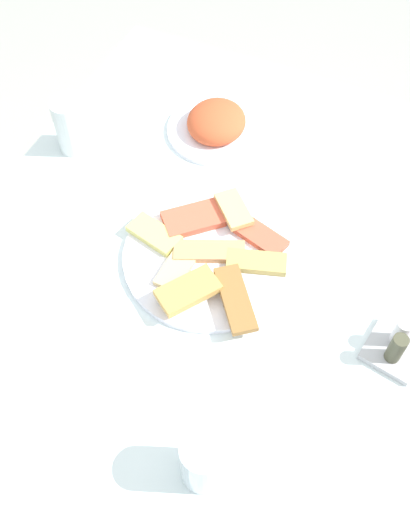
{
  "coord_description": "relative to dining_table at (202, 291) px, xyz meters",
  "views": [
    {
      "loc": [
        0.56,
        0.26,
        1.67
      ],
      "look_at": [
        -0.01,
        0.0,
        0.77
      ],
      "focal_mm": 42.47,
      "sensor_mm": 36.0,
      "label": 1
    }
  ],
  "objects": [
    {
      "name": "soda_can",
      "position": [
        -0.18,
        -0.38,
        0.13
      ],
      "size": [
        0.07,
        0.07,
        0.12
      ],
      "primitive_type": "cylinder",
      "rotation": [
        0.0,
        0.0,
        6.18
      ],
      "color": "silver",
      "rests_on": "dining_table"
    },
    {
      "name": "ground_plane",
      "position": [
        0.0,
        0.0,
        -0.66
      ],
      "size": [
        6.0,
        6.0,
        0.0
      ],
      "primitive_type": "plane",
      "color": "#A8AAA0"
    },
    {
      "name": "condiment_caddy",
      "position": [
        0.02,
        0.36,
        0.1
      ],
      "size": [
        0.1,
        0.1,
        0.08
      ],
      "color": "#B2B2B7",
      "rests_on": "dining_table"
    },
    {
      "name": "drinking_glass",
      "position": [
        0.33,
        0.15,
        0.13
      ],
      "size": [
        0.07,
        0.07,
        0.11
      ],
      "primitive_type": "cylinder",
      "color": "silver",
      "rests_on": "dining_table"
    },
    {
      "name": "pide_platter",
      "position": [
        -0.03,
        0.0,
        0.08
      ],
      "size": [
        0.32,
        0.33,
        0.04
      ],
      "color": "white",
      "rests_on": "dining_table"
    },
    {
      "name": "salad_plate_greens",
      "position": [
        -0.34,
        -0.12,
        0.09
      ],
      "size": [
        0.21,
        0.21,
        0.07
      ],
      "color": "white",
      "rests_on": "dining_table"
    },
    {
      "name": "dining_table",
      "position": [
        0.0,
        0.0,
        0.0
      ],
      "size": [
        1.22,
        0.93,
        0.74
      ],
      "color": "white",
      "rests_on": "ground_plane"
    }
  ]
}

